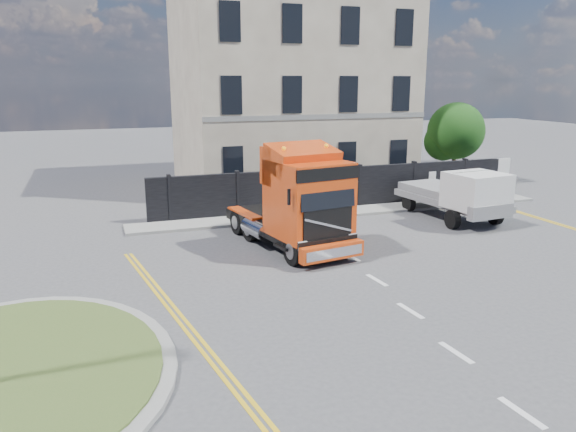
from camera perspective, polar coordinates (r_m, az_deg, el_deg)
name	(u,v)px	position (r m, az deg, el deg)	size (l,w,h in m)	color
ground	(282,287)	(16.80, -0.61, -7.26)	(120.00, 120.00, 0.00)	#424244
traffic_island	(10,373)	(13.38, -26.41, -14.12)	(6.80, 6.80, 0.17)	gray
hoarding_fence	(350,187)	(27.00, 6.36, 2.90)	(18.80, 0.25, 2.00)	black
georgian_building	(287,84)	(33.25, -0.07, 13.26)	(12.30, 10.30, 12.80)	beige
tree	(453,134)	(33.37, 16.40, 8.03)	(3.20, 3.20, 4.80)	#382619
pavement_far	(348,212)	(26.16, 6.08, 0.46)	(20.00, 1.60, 0.12)	gray
truck	(300,205)	(19.91, 1.22, 1.13)	(3.34, 6.56, 3.75)	black
flatbed_pickup	(466,195)	(25.10, 17.64, 2.03)	(2.71, 5.65, 2.27)	slate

